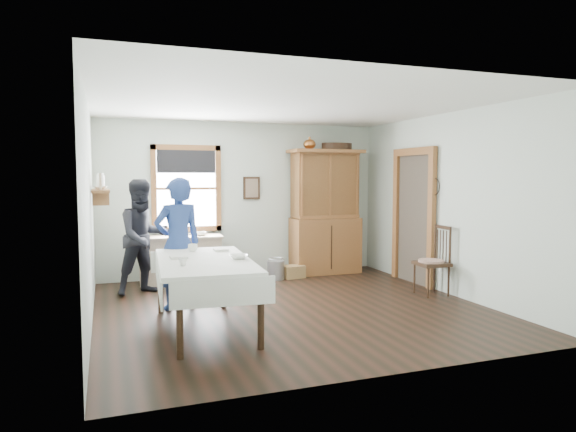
{
  "coord_description": "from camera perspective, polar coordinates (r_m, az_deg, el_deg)",
  "views": [
    {
      "loc": [
        -2.32,
        -6.35,
        1.76
      ],
      "look_at": [
        0.06,
        0.3,
        1.21
      ],
      "focal_mm": 32.0,
      "sensor_mm": 36.0,
      "label": 1
    }
  ],
  "objects": [
    {
      "name": "doorway",
      "position": [
        8.67,
        13.8,
        0.36
      ],
      "size": [
        0.09,
        1.14,
        2.22
      ],
      "color": "#453C31",
      "rests_on": "room"
    },
    {
      "name": "counter_book",
      "position": [
        8.69,
        -10.51,
        -2.05
      ],
      "size": [
        0.27,
        0.29,
        0.02
      ],
      "primitive_type": "imported",
      "rotation": [
        0.0,
        0.0,
        0.59
      ],
      "color": "#7B6552",
      "rests_on": "work_counter"
    },
    {
      "name": "framed_picture",
      "position": [
        9.16,
        -4.05,
        3.12
      ],
      "size": [
        0.3,
        0.04,
        0.4
      ],
      "primitive_type": "cube",
      "color": "#382213",
      "rests_on": "room"
    },
    {
      "name": "room",
      "position": [
        6.78,
        0.36,
        0.98
      ],
      "size": [
        5.01,
        5.01,
        2.7
      ],
      "color": "black",
      "rests_on": "ground"
    },
    {
      "name": "table_cup_b",
      "position": [
        5.56,
        -11.62,
        -5.0
      ],
      "size": [
        0.1,
        0.1,
        0.09
      ],
      "primitive_type": "imported",
      "rotation": [
        0.0,
        0.0,
        0.07
      ],
      "color": "white",
      "rests_on": "dining_table"
    },
    {
      "name": "counter_bowl",
      "position": [
        8.63,
        -9.72,
        -1.95
      ],
      "size": [
        0.21,
        0.21,
        0.06
      ],
      "primitive_type": "imported",
      "rotation": [
        0.0,
        0.0,
        -0.05
      ],
      "color": "white",
      "rests_on": "work_counter"
    },
    {
      "name": "work_counter",
      "position": [
        8.7,
        -11.83,
        -4.72
      ],
      "size": [
        1.4,
        0.63,
        0.78
      ],
      "primitive_type": "cube",
      "rotation": [
        0.0,
        0.0,
        -0.09
      ],
      "color": "#CAB08C",
      "rests_on": "room"
    },
    {
      "name": "wall_shelf",
      "position": [
        7.89,
        -20.08,
        2.82
      ],
      "size": [
        0.24,
        1.0,
        0.44
      ],
      "color": "#9B6030",
      "rests_on": "room"
    },
    {
      "name": "china_hutch",
      "position": [
        9.33,
        4.16,
        0.49
      ],
      "size": [
        1.32,
        0.63,
        2.24
      ],
      "primitive_type": "cube",
      "rotation": [
        0.0,
        0.0,
        -0.01
      ],
      "color": "#9B6030",
      "rests_on": "room"
    },
    {
      "name": "window",
      "position": [
        8.92,
        -11.21,
        3.51
      ],
      "size": [
        1.18,
        0.07,
        1.48
      ],
      "color": "white",
      "rests_on": "room"
    },
    {
      "name": "table_cup_a",
      "position": [
        6.58,
        -10.53,
        -3.48
      ],
      "size": [
        0.16,
        0.16,
        0.1
      ],
      "primitive_type": "imported",
      "rotation": [
        0.0,
        0.0,
        0.4
      ],
      "color": "white",
      "rests_on": "dining_table"
    },
    {
      "name": "spindle_chair",
      "position": [
        7.91,
        15.67,
        -4.76
      ],
      "size": [
        0.5,
        0.5,
        1.03
      ],
      "primitive_type": "cube",
      "rotation": [
        0.0,
        0.0,
        -0.05
      ],
      "color": "#382213",
      "rests_on": "room"
    },
    {
      "name": "figure_dark",
      "position": [
        7.96,
        -15.73,
        -2.69
      ],
      "size": [
        0.94,
        0.84,
        1.59
      ],
      "primitive_type": "imported",
      "rotation": [
        0.0,
        0.0,
        0.36
      ],
      "color": "black",
      "rests_on": "room"
    },
    {
      "name": "woman_blue",
      "position": [
        6.95,
        -12.13,
        -3.54
      ],
      "size": [
        0.66,
        0.5,
        1.61
      ],
      "primitive_type": "imported",
      "rotation": [
        0.0,
        0.0,
        3.35
      ],
      "color": "navy",
      "rests_on": "room"
    },
    {
      "name": "dining_table",
      "position": [
        6.03,
        -9.24,
        -8.58
      ],
      "size": [
        1.21,
        2.1,
        0.81
      ],
      "primitive_type": "cube",
      "rotation": [
        0.0,
        0.0,
        -0.07
      ],
      "color": "silver",
      "rests_on": "room"
    },
    {
      "name": "pail",
      "position": [
        8.81,
        -1.37,
        -6.03
      ],
      "size": [
        0.38,
        0.38,
        0.32
      ],
      "primitive_type": "cube",
      "rotation": [
        0.0,
        0.0,
        0.34
      ],
      "color": "#A2A4AA",
      "rests_on": "room"
    },
    {
      "name": "table_bowl",
      "position": [
        5.92,
        -5.51,
        -4.5
      ],
      "size": [
        0.25,
        0.25,
        0.06
      ],
      "primitive_type": "imported",
      "rotation": [
        0.0,
        0.0,
        -0.08
      ],
      "color": "white",
      "rests_on": "dining_table"
    },
    {
      "name": "wicker_basket",
      "position": [
        8.94,
        0.58,
        -6.21
      ],
      "size": [
        0.4,
        0.31,
        0.21
      ],
      "primitive_type": "cube",
      "rotation": [
        0.0,
        0.0,
        0.14
      ],
      "color": "#A9814C",
      "rests_on": "room"
    },
    {
      "name": "rug_beater",
      "position": [
        8.19,
        15.97,
        4.0
      ],
      "size": [
        0.01,
        0.27,
        0.27
      ],
      "primitive_type": "torus",
      "rotation": [
        0.0,
        1.57,
        0.0
      ],
      "color": "black",
      "rests_on": "room"
    },
    {
      "name": "shelf_bowl",
      "position": [
        7.91,
        -20.09,
        3.0
      ],
      "size": [
        0.22,
        0.22,
        0.05
      ],
      "primitive_type": "imported",
      "color": "white",
      "rests_on": "wall_shelf"
    }
  ]
}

